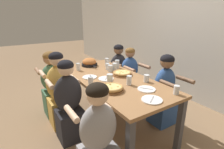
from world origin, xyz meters
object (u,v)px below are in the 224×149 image
Objects in this scene: drinking_glass_h at (78,67)px; drinking_glass_i at (146,79)px; drinking_glass_j at (115,67)px; diner_far_midleft at (129,79)px; empty_plate_b at (90,77)px; drinking_glass_e at (176,90)px; empty_plate_d at (106,79)px; diner_far_midright at (164,93)px; drinking_glass_c at (117,64)px; diner_near_left at (53,86)px; empty_plate_c at (152,100)px; drinking_glass_f at (110,68)px; diner_near_center at (69,105)px; drinking_glass_a at (107,67)px; diner_near_midleft at (60,93)px; drinking_glass_b at (110,79)px; drinking_glass_g at (129,81)px; diner_far_left at (118,73)px; pizza_board_main at (122,73)px; empty_plate_a at (146,89)px; diner_near_right at (99,142)px; drinking_glass_d at (107,63)px; skillet_bowl at (89,63)px; pizza_board_second at (112,88)px.

drinking_glass_h is 1.21× the size of drinking_glass_i.
drinking_glass_j is 0.57m from diner_far_midleft.
empty_plate_b is 1.21m from drinking_glass_e.
diner_far_midright is (0.41, 0.77, -0.26)m from empty_plate_d.
drinking_glass_c is 0.90m from diner_far_midright.
drinking_glass_c is 1.13m from diner_near_left.
drinking_glass_e is (0.04, 0.34, 0.04)m from empty_plate_c.
diner_far_midleft is (-0.17, 0.53, -0.33)m from drinking_glass_f.
diner_near_center reaches higher than diner_far_midleft.
empty_plate_b is 1.72× the size of drinking_glass_h.
empty_plate_c is 1.08m from diner_near_center.
drinking_glass_a is 0.94m from diner_near_center.
drinking_glass_h is at bearing -178.75° from empty_plate_b.
diner_near_left is at bearing 90.00° from diner_near_midleft.
drinking_glass_b is 0.84m from diner_near_midleft.
drinking_glass_b is 0.13× the size of diner_near_left.
drinking_glass_g is (-0.52, -0.28, 0.00)m from drinking_glass_e.
drinking_glass_a is 0.74m from diner_far_left.
empty_plate_b is at bearing -109.84° from pizza_board_main.
empty_plate_a is at bearing -59.71° from diner_near_left.
diner_near_left is (-1.59, 0.00, 0.01)m from diner_near_right.
empty_plate_d is at bearing -0.43° from diner_near_center.
pizza_board_main is 0.39m from drinking_glass_g.
drinking_glass_g is (0.90, -0.20, -0.01)m from drinking_glass_d.
empty_plate_d is (-0.58, -0.23, 0.00)m from empty_plate_a.
empty_plate_a is 1.29m from diner_near_midleft.
empty_plate_a is at bearing 62.09° from diner_far_midleft.
drinking_glass_c is at bearing 40.78° from skillet_bowl.
drinking_glass_d is 0.95m from drinking_glass_i.
drinking_glass_a is at bearing 172.17° from empty_plate_c.
diner_near_center is (0.37, -0.81, -0.30)m from drinking_glass_a.
diner_far_midright is at bearing 29.94° from skillet_bowl.
drinking_glass_i is 0.09× the size of diner_near_center.
diner_near_right is (1.56, -0.66, -0.31)m from skillet_bowl.
diner_near_right reaches higher than drinking_glass_d.
diner_near_center reaches higher than drinking_glass_j.
diner_far_left reaches higher than drinking_glass_i.
skillet_bowl is 0.35× the size of diner_near_midleft.
skillet_bowl is at bearing 67.04° from diner_near_right.
drinking_glass_f is 0.91m from diner_far_midright.
diner_far_midright is (0.60, 0.93, -0.26)m from empty_plate_b.
pizza_board_second is 1.05m from drinking_glass_d.
drinking_glass_j is at bearing 17.07° from diner_near_center.
drinking_glass_e is at bearing 26.43° from empty_plate_d.
diner_near_center is 1.40m from diner_far_midright.
diner_far_left is (-0.24, 0.42, -0.33)m from drinking_glass_d.
pizza_board_main is at bearing -6.80° from drinking_glass_j.
drinking_glass_c is 0.49m from diner_far_midleft.
diner_far_left is (-0.43, 0.52, -0.32)m from drinking_glass_a.
drinking_glass_f is 0.10× the size of diner_far_midright.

